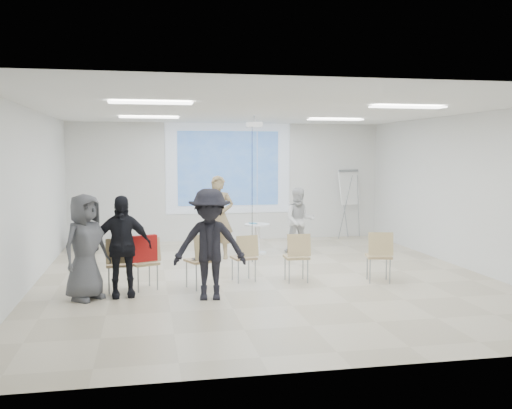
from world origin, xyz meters
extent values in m
cube|color=beige|center=(0.00, 0.00, -0.05)|extent=(8.00, 9.00, 0.10)
cube|color=white|center=(0.00, 0.00, 3.05)|extent=(8.00, 9.00, 0.10)
cube|color=silver|center=(0.00, 4.55, 1.50)|extent=(8.00, 0.10, 3.00)
cube|color=silver|center=(-4.05, 0.00, 1.50)|extent=(0.10, 9.00, 3.00)
cube|color=silver|center=(4.05, 0.00, 1.50)|extent=(0.10, 9.00, 3.00)
cube|color=silver|center=(0.00, 4.49, 1.85)|extent=(3.20, 0.01, 2.30)
cube|color=#3263AB|center=(0.00, 4.47, 1.85)|extent=(2.60, 0.01, 1.90)
cylinder|color=white|center=(0.32, 2.31, 0.02)|extent=(0.51, 0.51, 0.05)
cylinder|color=white|center=(0.32, 2.31, 0.33)|extent=(0.14, 0.14, 0.61)
cylinder|color=white|center=(0.32, 2.31, 0.66)|extent=(0.69, 0.69, 0.04)
cube|color=silver|center=(0.37, 2.29, 0.68)|extent=(0.23, 0.20, 0.01)
cube|color=#419EC3|center=(0.23, 2.34, 0.69)|extent=(0.18, 0.22, 0.01)
imported|color=#9C8660|center=(-0.58, 1.99, 1.00)|extent=(0.84, 0.68, 2.00)
imported|color=silver|center=(1.30, 2.33, 0.81)|extent=(0.86, 0.73, 1.62)
cube|color=white|center=(-0.40, 2.24, 1.32)|extent=(0.07, 0.12, 0.04)
cube|color=white|center=(1.12, 2.58, 1.09)|extent=(0.06, 0.13, 0.04)
cube|color=tan|center=(-2.53, -0.62, 0.45)|extent=(0.44, 0.44, 0.04)
cube|color=tan|center=(-2.52, -0.82, 0.70)|extent=(0.42, 0.11, 0.40)
cylinder|color=#909498|center=(-2.69, -0.80, 0.22)|extent=(0.02, 0.02, 0.44)
cylinder|color=gray|center=(-2.35, -0.78, 0.22)|extent=(0.02, 0.02, 0.44)
cylinder|color=#93969B|center=(-2.71, -0.46, 0.22)|extent=(0.02, 0.02, 0.44)
cylinder|color=gray|center=(-2.37, -0.44, 0.22)|extent=(0.02, 0.02, 0.44)
cube|color=tan|center=(-2.15, -0.56, 0.44)|extent=(0.54, 0.54, 0.04)
cube|color=tan|center=(-2.07, -0.74, 0.68)|extent=(0.41, 0.23, 0.39)
cylinder|color=gray|center=(-2.24, -0.77, 0.21)|extent=(0.03, 0.03, 0.43)
cylinder|color=#92959A|center=(-1.93, -0.65, 0.21)|extent=(0.03, 0.03, 0.43)
cylinder|color=#93969B|center=(-2.36, -0.47, 0.21)|extent=(0.03, 0.03, 0.43)
cylinder|color=#93959B|center=(-2.06, -0.34, 0.21)|extent=(0.03, 0.03, 0.43)
cube|color=tan|center=(-1.22, -0.63, 0.46)|extent=(0.57, 0.57, 0.04)
cube|color=tan|center=(-1.14, -0.82, 0.72)|extent=(0.43, 0.25, 0.41)
cylinder|color=gray|center=(-1.31, -0.86, 0.23)|extent=(0.03, 0.03, 0.45)
cylinder|color=gray|center=(-0.99, -0.72, 0.23)|extent=(0.03, 0.03, 0.45)
cylinder|color=#97999F|center=(-1.44, -0.53, 0.23)|extent=(0.03, 0.03, 0.45)
cylinder|color=#95969D|center=(-1.12, -0.40, 0.23)|extent=(0.03, 0.03, 0.45)
cube|color=tan|center=(-0.43, -0.27, 0.42)|extent=(0.46, 0.46, 0.04)
cube|color=tan|center=(-0.39, -0.45, 0.65)|extent=(0.40, 0.15, 0.37)
cylinder|color=gray|center=(-0.55, -0.45, 0.20)|extent=(0.02, 0.02, 0.41)
cylinder|color=gray|center=(-0.24, -0.39, 0.20)|extent=(0.02, 0.02, 0.41)
cylinder|color=gray|center=(-0.61, -0.14, 0.20)|extent=(0.02, 0.02, 0.41)
cylinder|color=gray|center=(-0.30, -0.08, 0.20)|extent=(0.02, 0.02, 0.41)
cube|color=tan|center=(0.47, -0.47, 0.43)|extent=(0.41, 0.41, 0.04)
cube|color=tan|center=(0.47, -0.67, 0.67)|extent=(0.41, 0.09, 0.39)
cylinder|color=#909498|center=(0.30, -0.63, 0.21)|extent=(0.02, 0.02, 0.42)
cylinder|color=gray|center=(0.63, -0.64, 0.21)|extent=(0.02, 0.02, 0.42)
cylinder|color=#95989D|center=(0.31, -0.31, 0.21)|extent=(0.02, 0.02, 0.42)
cylinder|color=gray|center=(0.64, -0.31, 0.21)|extent=(0.02, 0.02, 0.42)
cube|color=tan|center=(1.88, -0.76, 0.45)|extent=(0.51, 0.51, 0.04)
cube|color=tan|center=(1.83, -0.95, 0.70)|extent=(0.43, 0.18, 0.40)
cylinder|color=#919499|center=(1.67, -0.88, 0.22)|extent=(0.03, 0.03, 0.44)
cylinder|color=gray|center=(2.00, -0.96, 0.22)|extent=(0.03, 0.03, 0.44)
cylinder|color=gray|center=(1.75, -0.55, 0.22)|extent=(0.03, 0.03, 0.44)
cylinder|color=gray|center=(2.08, -0.63, 0.22)|extent=(0.03, 0.03, 0.44)
cube|color=#B41816|center=(-2.15, -0.78, 0.72)|extent=(0.45, 0.26, 0.42)
imported|color=black|center=(-1.22, -0.61, 0.50)|extent=(0.41, 0.36, 0.03)
imported|color=black|center=(-2.49, -0.96, 0.91)|extent=(1.12, 0.73, 1.83)
imported|color=black|center=(-1.15, -1.39, 0.97)|extent=(1.33, 0.84, 1.93)
imported|color=#515155|center=(-3.01, -1.05, 0.91)|extent=(1.04, 1.05, 1.83)
cylinder|color=gray|center=(2.98, 4.00, 0.84)|extent=(0.37, 0.08, 1.66)
cylinder|color=gray|center=(3.41, 4.19, 0.84)|extent=(0.23, 0.31, 1.66)
cylinder|color=gray|center=(3.08, 4.37, 0.84)|extent=(0.17, 0.35, 1.65)
cube|color=white|center=(3.15, 4.20, 1.36)|extent=(0.68, 0.43, 0.93)
cube|color=gray|center=(3.14, 4.23, 1.78)|extent=(0.64, 0.32, 0.06)
cube|color=black|center=(-3.45, 3.48, 0.25)|extent=(0.55, 0.49, 0.45)
cube|color=#919399|center=(-3.45, 3.48, 0.57)|extent=(0.39, 0.36, 0.20)
cylinder|color=black|center=(-3.57, 3.29, 0.03)|extent=(0.07, 0.07, 0.05)
cylinder|color=black|center=(-3.23, 3.42, 0.03)|extent=(0.07, 0.07, 0.05)
cylinder|color=black|center=(-3.66, 3.54, 0.03)|extent=(0.07, 0.07, 0.05)
cylinder|color=black|center=(-3.33, 3.67, 0.03)|extent=(0.07, 0.07, 0.05)
cube|color=white|center=(0.10, 1.50, 2.82)|extent=(0.30, 0.25, 0.10)
cylinder|color=gray|center=(0.10, 1.50, 2.93)|extent=(0.04, 0.04, 0.14)
cylinder|color=black|center=(0.04, 1.42, 1.39)|extent=(0.01, 0.01, 2.77)
cylinder|color=white|center=(0.14, 1.40, 1.39)|extent=(0.01, 0.01, 2.77)
cube|color=white|center=(-2.00, 2.00, 2.97)|extent=(1.20, 0.30, 0.02)
cube|color=white|center=(2.00, 2.00, 2.97)|extent=(1.20, 0.30, 0.02)
cube|color=white|center=(-2.00, -1.50, 2.97)|extent=(1.20, 0.30, 0.02)
cube|color=white|center=(2.00, -1.50, 2.97)|extent=(1.20, 0.30, 0.02)
camera|label=1|loc=(-2.10, -9.98, 2.25)|focal=40.00mm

